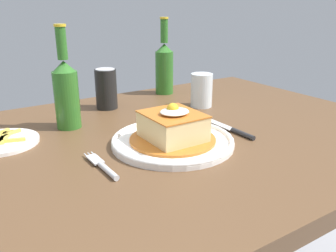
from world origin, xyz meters
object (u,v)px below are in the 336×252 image
at_px(beer_bottle_green, 66,91).
at_px(beer_bottle_green_far, 164,66).
at_px(side_plate_fries, 2,142).
at_px(main_plate, 173,141).
at_px(fork, 104,167).
at_px(drinking_glass, 201,92).
at_px(soda_can, 106,89).
at_px(knife, 236,131).

xyz_separation_m(beer_bottle_green, beer_bottle_green_far, (0.41, 0.17, 0.00)).
distance_m(beer_bottle_green, side_plate_fries, 0.20).
distance_m(main_plate, fork, 0.19).
relative_size(beer_bottle_green_far, drinking_glass, 2.53).
distance_m(fork, soda_can, 0.44).
bearing_deg(side_plate_fries, soda_can, 22.70).
xyz_separation_m(knife, beer_bottle_green, (-0.34, 0.28, 0.09)).
height_order(fork, beer_bottle_green_far, beer_bottle_green_far).
bearing_deg(main_plate, fork, -169.39).
xyz_separation_m(knife, drinking_glass, (0.08, 0.24, 0.04)).
height_order(fork, drinking_glass, drinking_glass).
bearing_deg(beer_bottle_green, fork, -94.94).
xyz_separation_m(soda_can, side_plate_fries, (-0.33, -0.14, -0.06)).
relative_size(soda_can, side_plate_fries, 0.73).
height_order(knife, soda_can, soda_can).
distance_m(knife, soda_can, 0.43).
distance_m(beer_bottle_green_far, drinking_glass, 0.22).
relative_size(main_plate, fork, 2.03).
height_order(soda_can, drinking_glass, soda_can).
height_order(knife, side_plate_fries, side_plate_fries).
height_order(main_plate, knife, main_plate).
xyz_separation_m(fork, drinking_glass, (0.44, 0.25, 0.04)).
bearing_deg(fork, knife, 1.47).
height_order(main_plate, side_plate_fries, main_plate).
bearing_deg(knife, soda_can, 115.35).
height_order(main_plate, beer_bottle_green, beer_bottle_green).
distance_m(beer_bottle_green, drinking_glass, 0.42).
height_order(fork, soda_can, soda_can).
height_order(soda_can, side_plate_fries, soda_can).
relative_size(soda_can, beer_bottle_green_far, 0.47).
distance_m(main_plate, side_plate_fries, 0.40).
relative_size(soda_can, drinking_glass, 1.18).
relative_size(fork, beer_bottle_green_far, 0.53).
relative_size(fork, drinking_glass, 1.35).
distance_m(beer_bottle_green_far, side_plate_fries, 0.62).
bearing_deg(beer_bottle_green_far, drinking_glass, -88.01).
distance_m(knife, beer_bottle_green_far, 0.47).
bearing_deg(beer_bottle_green_far, beer_bottle_green, -157.04).
height_order(main_plate, soda_can, soda_can).
height_order(knife, beer_bottle_green_far, beer_bottle_green_far).
xyz_separation_m(fork, soda_can, (0.18, 0.40, 0.06)).
relative_size(knife, beer_bottle_green_far, 0.62).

